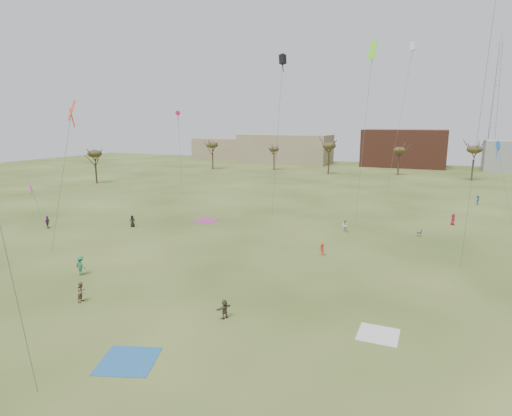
% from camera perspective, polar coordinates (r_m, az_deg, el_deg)
% --- Properties ---
extents(ground, '(260.00, 260.00, 0.00)m').
position_cam_1_polar(ground, '(35.60, -8.14, -12.28)').
color(ground, '#304716').
rests_on(ground, ground).
extents(flyer_near_center, '(1.29, 0.82, 1.90)m').
position_cam_1_polar(flyer_near_center, '(43.70, -22.64, -7.19)').
color(flyer_near_center, '#2B8150').
rests_on(flyer_near_center, ground).
extents(spectator_fore_b, '(0.79, 0.93, 1.67)m').
position_cam_1_polar(spectator_fore_b, '(37.51, -22.54, -10.44)').
color(spectator_fore_b, '#7E6750').
rests_on(spectator_fore_b, ground).
extents(spectator_fore_c, '(0.95, 1.44, 1.49)m').
position_cam_1_polar(spectator_fore_c, '(32.13, -4.28, -13.47)').
color(spectator_fore_c, brown).
rests_on(spectator_fore_c, ground).
extents(flyer_mid_a, '(0.94, 0.93, 1.63)m').
position_cam_1_polar(flyer_mid_a, '(61.05, -16.39, -1.72)').
color(flyer_mid_a, black).
rests_on(flyer_mid_a, ground).
extents(flyer_mid_b, '(1.07, 1.07, 1.48)m').
position_cam_1_polar(flyer_mid_b, '(46.69, 8.90, -5.50)').
color(flyer_mid_b, '#CF4526').
rests_on(flyer_mid_b, ground).
extents(spectator_mid_d, '(0.71, 1.09, 1.73)m').
position_cam_1_polar(spectator_mid_d, '(64.50, -26.40, -1.72)').
color(spectator_mid_d, '#7C3989').
rests_on(spectator_mid_d, ground).
extents(spectator_mid_e, '(1.11, 1.11, 1.81)m').
position_cam_1_polar(spectator_mid_e, '(56.91, 11.94, -2.35)').
color(spectator_mid_e, silver).
rests_on(spectator_mid_e, ground).
extents(flyer_far_b, '(0.83, 0.95, 1.64)m').
position_cam_1_polar(flyer_far_b, '(65.89, 25.10, -1.39)').
color(flyer_far_b, '#A21B32').
rests_on(flyer_far_b, ground).
extents(flyer_far_c, '(0.96, 1.22, 1.66)m').
position_cam_1_polar(flyer_far_c, '(84.13, 27.79, 0.97)').
color(flyer_far_c, navy).
rests_on(flyer_far_c, ground).
extents(blanket_blue, '(4.27, 4.27, 0.03)m').
position_cam_1_polar(blanket_blue, '(28.44, -16.92, -19.21)').
color(blanket_blue, '#286AAF').
rests_on(blanket_blue, ground).
extents(blanket_cream, '(2.75, 2.75, 0.03)m').
position_cam_1_polar(blanket_cream, '(31.33, 16.21, -16.13)').
color(blanket_cream, white).
rests_on(blanket_cream, ground).
extents(blanket_plum, '(3.48, 3.48, 0.03)m').
position_cam_1_polar(blanket_plum, '(63.06, -6.80, -1.67)').
color(blanket_plum, '#B33788').
rests_on(blanket_plum, ground).
extents(camp_chair_right, '(0.60, 0.55, 0.87)m').
position_cam_1_polar(camp_chair_right, '(57.85, 21.22, -3.33)').
color(camp_chair_right, '#131734').
rests_on(camp_chair_right, ground).
extents(kites_aloft, '(64.87, 73.64, 27.84)m').
position_cam_1_polar(kites_aloft, '(61.62, 12.54, 17.70)').
color(kites_aloft, blue).
rests_on(kites_aloft, ground).
extents(tree_line, '(117.44, 49.32, 8.91)m').
position_cam_1_polar(tree_line, '(108.70, 13.39, 7.41)').
color(tree_line, '#3A2B1E').
rests_on(tree_line, ground).
extents(building_tan, '(32.00, 14.00, 10.00)m').
position_cam_1_polar(building_tan, '(152.10, 3.95, 7.99)').
color(building_tan, '#937F60').
rests_on(building_tan, ground).
extents(building_brick, '(26.00, 16.00, 12.00)m').
position_cam_1_polar(building_brick, '(148.15, 19.45, 7.66)').
color(building_brick, brown).
rests_on(building_brick, ground).
extents(building_tan_west, '(20.00, 12.00, 8.00)m').
position_cam_1_polar(building_tan_west, '(171.06, -4.78, 8.03)').
color(building_tan_west, '#937F60').
rests_on(building_tan_west, ground).
extents(radio_tower, '(1.51, 1.72, 41.00)m').
position_cam_1_polar(radio_tower, '(152.94, 29.52, 11.91)').
color(radio_tower, '#9EA3A8').
rests_on(radio_tower, ground).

